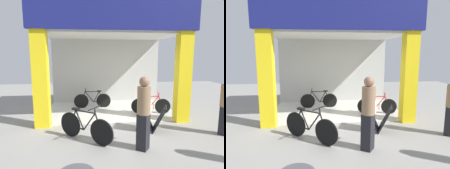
% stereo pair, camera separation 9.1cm
% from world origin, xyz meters
% --- Properties ---
extents(ground_plane, '(17.69, 17.69, 0.00)m').
position_xyz_m(ground_plane, '(0.00, 0.00, 0.00)').
color(ground_plane, gray).
rests_on(ground_plane, ground).
extents(shop_facade, '(5.05, 3.37, 3.80)m').
position_xyz_m(shop_facade, '(0.00, 1.46, 2.00)').
color(shop_facade, beige).
rests_on(shop_facade, ground).
extents(bicycle_inside_0, '(1.50, 0.41, 0.82)m').
position_xyz_m(bicycle_inside_0, '(-0.67, 1.92, 0.33)').
color(bicycle_inside_0, black).
rests_on(bicycle_inside_0, ground).
extents(bicycle_inside_1, '(1.43, 0.40, 0.79)m').
position_xyz_m(bicycle_inside_1, '(1.46, 0.91, 0.32)').
color(bicycle_inside_1, black).
rests_on(bicycle_inside_1, ground).
extents(bicycle_parked_0, '(1.35, 1.09, 0.93)m').
position_xyz_m(bicycle_parked_0, '(-0.91, -1.13, 0.37)').
color(bicycle_parked_0, black).
rests_on(bicycle_parked_0, ground).
extents(sandwich_board_sign, '(0.86, 0.74, 0.75)m').
position_xyz_m(sandwich_board_sign, '(1.03, -0.69, 0.37)').
color(sandwich_board_sign, black).
rests_on(sandwich_board_sign, ground).
extents(pedestrian_2, '(0.48, 0.54, 1.72)m').
position_xyz_m(pedestrian_2, '(0.45, -1.73, 0.89)').
color(pedestrian_2, black).
rests_on(pedestrian_2, ground).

